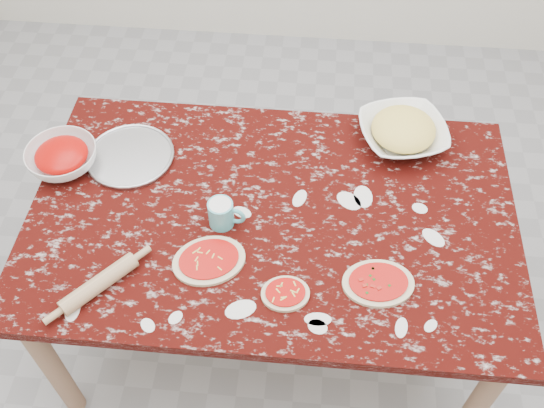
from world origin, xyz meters
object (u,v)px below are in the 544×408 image
Objects in this scene: sauce_bowl at (63,158)px; cheese_bowl at (402,133)px; pizza_tray at (130,157)px; rolling_pin at (99,284)px; flour_mug at (222,213)px; worktable at (272,229)px.

cheese_bowl is (1.17, 0.23, -0.00)m from sauce_bowl.
pizza_tray is at bearing -169.73° from cheese_bowl.
rolling_pin is at bearing -85.93° from pizza_tray.
cheese_bowl is 0.73m from flour_mug.
sauce_bowl is 0.80× the size of cheese_bowl.
flour_mug is (-0.15, -0.05, 0.13)m from worktable.
flour_mug reaches higher than rolling_pin.
worktable is 0.59m from rolling_pin.
pizza_tray is at bearing 158.74° from worktable.
worktable is 0.59m from cheese_bowl.
flour_mug reaches higher than worktable.
pizza_tray is 0.53m from rolling_pin.
pizza_tray is at bearing 14.65° from sauce_bowl.
sauce_bowl reaches higher than worktable.
flour_mug is at bearing -161.26° from worktable.
worktable is at bearing 34.21° from rolling_pin.
sauce_bowl is at bearing 161.29° from flour_mug.
flour_mug reaches higher than pizza_tray.
pizza_tray is 0.45m from flour_mug.
sauce_bowl reaches higher than rolling_pin.
rolling_pin is (0.04, -0.53, 0.02)m from pizza_tray.
sauce_bowl is at bearing 168.85° from worktable.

